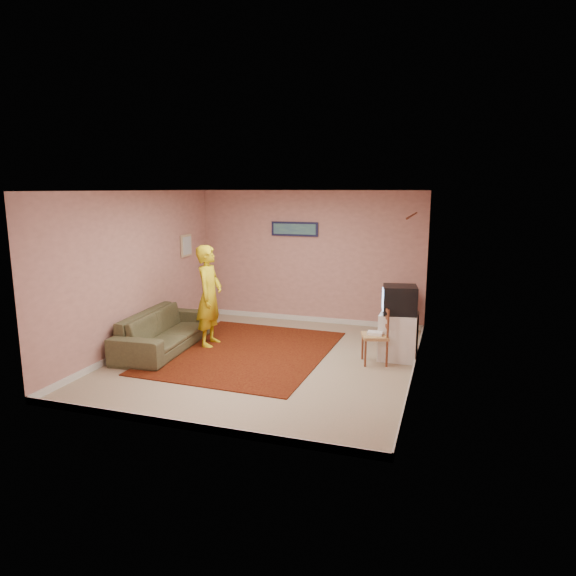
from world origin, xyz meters
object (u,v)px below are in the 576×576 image
(chair_a, at_px, (402,305))
(sofa, at_px, (164,331))
(tv_cabinet, at_px, (398,336))
(crt_tv, at_px, (399,300))
(person, at_px, (209,296))
(chair_b, at_px, (375,329))

(chair_a, bearing_deg, sofa, -157.99)
(tv_cabinet, bearing_deg, chair_a, 94.02)
(crt_tv, relative_size, sofa, 0.27)
(tv_cabinet, xyz_separation_m, sofa, (-3.75, -0.68, -0.05))
(crt_tv, relative_size, chair_a, 1.23)
(crt_tv, distance_m, sofa, 3.86)
(crt_tv, bearing_deg, tv_cabinet, 0.00)
(tv_cabinet, bearing_deg, crt_tv, -170.64)
(sofa, relative_size, person, 1.26)
(chair_a, relative_size, person, 0.27)
(chair_a, height_order, chair_b, chair_b)
(crt_tv, xyz_separation_m, sofa, (-3.74, -0.68, -0.63))
(tv_cabinet, relative_size, chair_b, 1.49)
(chair_a, distance_m, person, 3.51)
(chair_b, bearing_deg, sofa, -100.82)
(chair_b, height_order, sofa, chair_b)
(crt_tv, bearing_deg, chair_a, 84.46)
(tv_cabinet, bearing_deg, sofa, -169.68)
(chair_b, relative_size, person, 0.29)
(tv_cabinet, height_order, chair_b, chair_b)
(crt_tv, distance_m, person, 3.13)
(person, bearing_deg, chair_b, -96.13)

